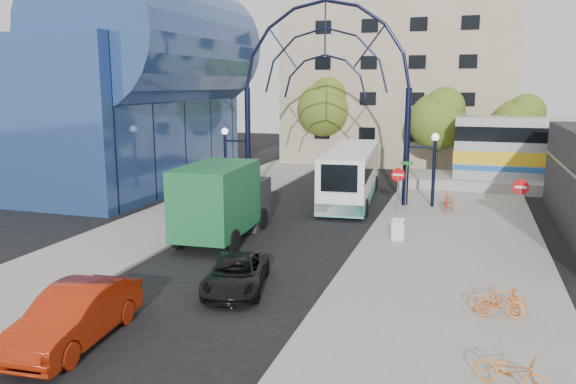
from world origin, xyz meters
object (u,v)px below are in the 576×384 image
(tree_north_a, at_px, (439,118))
(sandwich_board, at_px, (398,227))
(gateway_arch, at_px, (325,61))
(tree_north_b, at_px, (326,106))
(green_truck, at_px, (224,201))
(bike_near_a, at_px, (450,201))
(bike_far_b, at_px, (502,301))
(black_suv, at_px, (236,274))
(bike_near_b, at_px, (447,202))
(do_not_enter_sign, at_px, (520,192))
(city_bus, at_px, (351,173))
(red_sedan, at_px, (75,315))
(bike_far_a, at_px, (497,302))
(bike_far_c, at_px, (511,371))
(tree_north_c, at_px, (520,123))
(street_name_sign, at_px, (407,175))
(stop_sign, at_px, (398,179))

(tree_north_a, bearing_deg, sandwich_board, -91.50)
(gateway_arch, height_order, tree_north_b, gateway_arch)
(tree_north_a, xyz_separation_m, green_truck, (-8.47, -21.56, -2.80))
(bike_near_a, distance_m, bike_far_b, 15.66)
(sandwich_board, relative_size, black_suv, 0.23)
(tree_north_b, xyz_separation_m, bike_near_b, (11.32, -16.90, -4.63))
(bike_near_b, relative_size, bike_far_b, 1.06)
(green_truck, distance_m, bike_far_b, 13.57)
(do_not_enter_sign, height_order, city_bus, city_bus)
(red_sedan, bearing_deg, bike_near_b, 60.58)
(gateway_arch, bearing_deg, red_sedan, -94.74)
(bike_near_b, distance_m, bike_far_a, 14.83)
(green_truck, xyz_separation_m, bike_near_b, (9.79, 8.66, -1.17))
(bike_far_a, bearing_deg, bike_far_b, -105.68)
(bike_near_a, height_order, bike_far_a, bike_far_a)
(black_suv, xyz_separation_m, bike_near_b, (6.51, 14.89, 0.05))
(red_sedan, height_order, bike_far_c, red_sedan)
(green_truck, height_order, red_sedan, green_truck)
(gateway_arch, relative_size, bike_near_a, 8.29)
(sandwich_board, height_order, tree_north_a, tree_north_a)
(green_truck, relative_size, black_suv, 1.72)
(tree_north_b, relative_size, city_bus, 0.66)
(tree_north_c, relative_size, black_suv, 1.53)
(gateway_arch, bearing_deg, city_bus, 33.94)
(do_not_enter_sign, xyz_separation_m, green_truck, (-13.35, -5.63, -0.17))
(bike_far_b, bearing_deg, bike_far_c, 157.82)
(tree_north_b, xyz_separation_m, bike_far_b, (13.60, -31.65, -4.66))
(tree_north_c, distance_m, red_sedan, 37.78)
(tree_north_a, xyz_separation_m, bike_near_a, (1.47, -12.13, -4.05))
(red_sedan, bearing_deg, city_bus, 76.71)
(do_not_enter_sign, distance_m, city_bus, 10.72)
(do_not_enter_sign, height_order, bike_far_a, do_not_enter_sign)
(bike_far_a, bearing_deg, sandwich_board, 38.75)
(do_not_enter_sign, relative_size, tree_north_b, 0.31)
(do_not_enter_sign, distance_m, tree_north_a, 16.86)
(street_name_sign, relative_size, city_bus, 0.23)
(sandwich_board, bearing_deg, do_not_enter_sign, 36.68)
(gateway_arch, xyz_separation_m, bike_far_a, (9.58, -15.65, -8.00))
(green_truck, bearing_deg, tree_north_a, 64.89)
(street_name_sign, distance_m, bike_far_b, 15.10)
(stop_sign, relative_size, red_sedan, 0.52)
(sandwich_board, height_order, bike_far_c, sandwich_board)
(street_name_sign, distance_m, black_suv, 15.16)
(bike_near_a, distance_m, bike_far_c, 20.04)
(tree_north_a, bearing_deg, tree_north_b, 158.20)
(tree_north_b, relative_size, bike_far_a, 4.84)
(stop_sign, bearing_deg, bike_far_c, -74.79)
(stop_sign, distance_m, do_not_enter_sign, 6.51)
(gateway_arch, relative_size, stop_sign, 5.46)
(do_not_enter_sign, height_order, green_truck, green_truck)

